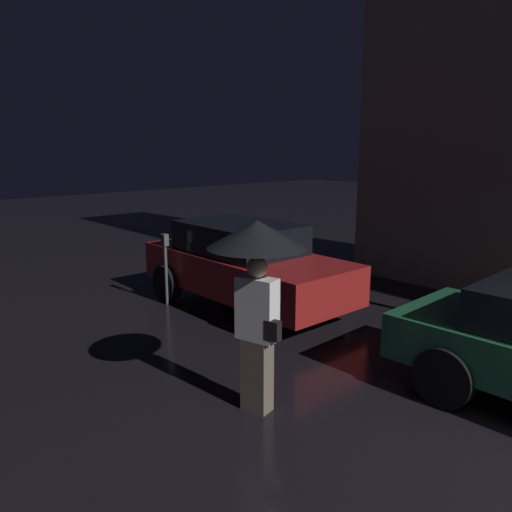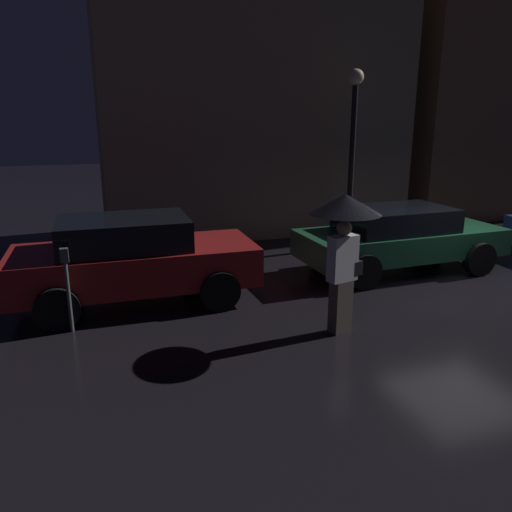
% 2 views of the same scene
% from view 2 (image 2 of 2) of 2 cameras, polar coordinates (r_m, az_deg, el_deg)
% --- Properties ---
extents(ground_plane, '(60.00, 60.00, 0.00)m').
position_cam_2_polar(ground_plane, '(10.82, 23.06, -3.28)').
color(ground_plane, black).
extents(building_facade_left, '(8.63, 3.00, 9.38)m').
position_cam_2_polar(building_facade_left, '(14.89, -0.16, 21.13)').
color(building_facade_left, gray).
rests_on(building_facade_left, ground).
extents(building_facade_right, '(6.72, 3.00, 8.84)m').
position_cam_2_polar(building_facade_right, '(19.24, 25.63, 17.63)').
color(building_facade_right, '#8C664C').
rests_on(building_facade_right, ground).
extents(parked_car_red, '(4.30, 1.97, 1.57)m').
position_cam_2_polar(parked_car_red, '(9.19, -13.86, -0.29)').
color(parked_car_red, maroon).
rests_on(parked_car_red, ground).
extents(parked_car_green, '(4.54, 1.94, 1.41)m').
position_cam_2_polar(parked_car_green, '(11.27, 16.04, 2.11)').
color(parked_car_green, '#1E5638').
rests_on(parked_car_green, ground).
extents(pedestrian_with_umbrella, '(1.08, 1.08, 2.19)m').
position_cam_2_polar(pedestrian_with_umbrella, '(7.56, 10.08, 3.43)').
color(pedestrian_with_umbrella, '#66564C').
rests_on(pedestrian_with_umbrella, ground).
extents(parking_meter, '(0.12, 0.10, 1.36)m').
position_cam_2_polar(parking_meter, '(8.21, -20.78, -2.72)').
color(parking_meter, '#4C5154').
rests_on(parking_meter, ground).
extents(street_lamp_near, '(0.38, 0.38, 4.37)m').
position_cam_2_polar(street_lamp_near, '(12.78, 11.03, 13.70)').
color(street_lamp_near, black).
rests_on(street_lamp_near, ground).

